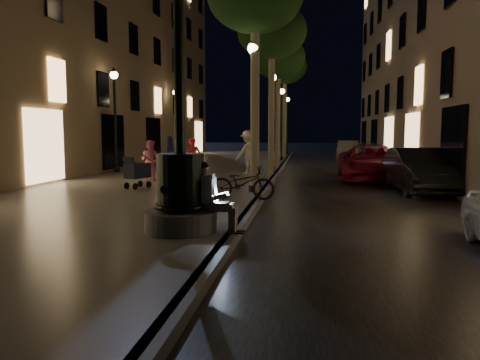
% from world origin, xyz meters
% --- Properties ---
extents(ground, '(120.00, 120.00, 0.00)m').
position_xyz_m(ground, '(0.00, 15.00, 0.00)').
color(ground, black).
rests_on(ground, ground).
extents(cobble_lane, '(6.00, 45.00, 0.02)m').
position_xyz_m(cobble_lane, '(3.00, 15.00, 0.01)').
color(cobble_lane, black).
rests_on(cobble_lane, ground).
extents(promenade, '(8.00, 45.00, 0.20)m').
position_xyz_m(promenade, '(-4.00, 15.00, 0.10)').
color(promenade, slate).
rests_on(promenade, ground).
extents(curb_strip, '(0.25, 45.00, 0.20)m').
position_xyz_m(curb_strip, '(0.00, 15.00, 0.10)').
color(curb_strip, '#59595B').
rests_on(curb_strip, ground).
extents(building_left, '(8.00, 36.00, 15.00)m').
position_xyz_m(building_left, '(-12.00, 18.00, 7.50)').
color(building_left, '#866C53').
rests_on(building_left, ground).
extents(fountain_lamppost, '(1.40, 1.40, 5.21)m').
position_xyz_m(fountain_lamppost, '(-1.00, 2.00, 1.21)').
color(fountain_lamppost, '#59595B').
rests_on(fountain_lamppost, promenade).
extents(seated_man_laptop, '(0.98, 0.33, 1.35)m').
position_xyz_m(seated_man_laptop, '(-0.39, 2.00, 0.91)').
color(seated_man_laptop, tan).
rests_on(seated_man_laptop, promenade).
extents(tree_second, '(3.00, 3.00, 7.40)m').
position_xyz_m(tree_second, '(-0.20, 14.00, 6.33)').
color(tree_second, '#6B604C').
rests_on(tree_second, promenade).
extents(tree_third, '(3.00, 3.00, 7.20)m').
position_xyz_m(tree_third, '(-0.30, 20.00, 6.14)').
color(tree_third, '#6B604C').
rests_on(tree_third, promenade).
extents(tree_far, '(3.00, 3.00, 7.50)m').
position_xyz_m(tree_far, '(-0.22, 26.00, 6.43)').
color(tree_far, '#6B604C').
rests_on(tree_far, promenade).
extents(lamp_curb_a, '(0.36, 0.36, 4.81)m').
position_xyz_m(lamp_curb_a, '(-0.30, 8.00, 3.24)').
color(lamp_curb_a, black).
rests_on(lamp_curb_a, promenade).
extents(lamp_curb_b, '(0.36, 0.36, 4.81)m').
position_xyz_m(lamp_curb_b, '(-0.30, 16.00, 3.24)').
color(lamp_curb_b, black).
rests_on(lamp_curb_b, promenade).
extents(lamp_curb_c, '(0.36, 0.36, 4.81)m').
position_xyz_m(lamp_curb_c, '(-0.30, 24.00, 3.24)').
color(lamp_curb_c, black).
rests_on(lamp_curb_c, promenade).
extents(lamp_curb_d, '(0.36, 0.36, 4.81)m').
position_xyz_m(lamp_curb_d, '(-0.30, 32.00, 3.24)').
color(lamp_curb_d, black).
rests_on(lamp_curb_d, promenade).
extents(lamp_left_b, '(0.36, 0.36, 4.81)m').
position_xyz_m(lamp_left_b, '(-7.40, 14.00, 3.24)').
color(lamp_left_b, black).
rests_on(lamp_left_b, promenade).
extents(lamp_left_c, '(0.36, 0.36, 4.81)m').
position_xyz_m(lamp_left_c, '(-7.40, 24.00, 3.24)').
color(lamp_left_c, black).
rests_on(lamp_left_c, promenade).
extents(stroller, '(0.77, 1.15, 1.18)m').
position_xyz_m(stroller, '(-4.24, 8.30, 0.79)').
color(stroller, black).
rests_on(stroller, promenade).
extents(car_second, '(1.93, 4.77, 1.54)m').
position_xyz_m(car_second, '(5.20, 10.05, 0.77)').
color(car_second, black).
rests_on(car_second, ground).
extents(car_third, '(2.59, 5.45, 1.50)m').
position_xyz_m(car_third, '(4.06, 13.85, 0.75)').
color(car_third, maroon).
rests_on(car_third, ground).
extents(car_rear, '(1.93, 4.67, 1.35)m').
position_xyz_m(car_rear, '(5.20, 20.34, 0.67)').
color(car_rear, '#303035').
rests_on(car_rear, ground).
extents(car_fifth, '(1.89, 4.37, 1.40)m').
position_xyz_m(car_fifth, '(4.29, 28.04, 0.70)').
color(car_fifth, '#ACADA8').
rests_on(car_fifth, ground).
extents(pedestrian_red, '(0.72, 0.64, 1.65)m').
position_xyz_m(pedestrian_red, '(-2.97, 10.91, 1.03)').
color(pedestrian_red, red).
rests_on(pedestrian_red, promenade).
extents(pedestrian_pink, '(0.86, 0.73, 1.57)m').
position_xyz_m(pedestrian_pink, '(-4.63, 10.72, 0.98)').
color(pedestrian_pink, pink).
rests_on(pedestrian_pink, promenade).
extents(pedestrian_white, '(1.41, 1.39, 1.94)m').
position_xyz_m(pedestrian_white, '(-1.26, 14.31, 1.17)').
color(pedestrian_white, white).
rests_on(pedestrian_white, promenade).
extents(pedestrian_blue, '(0.82, 1.05, 1.66)m').
position_xyz_m(pedestrian_blue, '(-5.26, 15.49, 1.03)').
color(pedestrian_blue, navy).
rests_on(pedestrian_blue, promenade).
extents(bicycle, '(1.82, 0.69, 0.95)m').
position_xyz_m(bicycle, '(-0.40, 6.28, 0.67)').
color(bicycle, black).
rests_on(bicycle, promenade).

